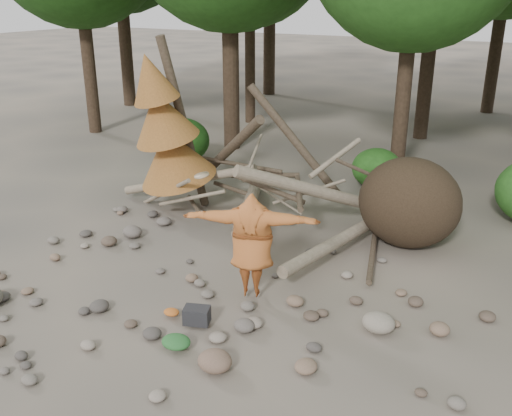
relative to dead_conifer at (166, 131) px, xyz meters
The scene contains 12 objects.
ground 5.05m from the dead_conifer, 47.26° to the right, with size 120.00×120.00×0.00m, color #514C44.
deadfall_pile 5.33m from the dead_conifer, ahead, with size 8.55×5.24×3.30m.
dead_conifer is the anchor object (origin of this frame).
bush_left 4.72m from the dead_conifer, 121.92° to the left, with size 1.80×1.80×1.44m, color #1C4813.
bush_mid 6.11m from the dead_conifer, 48.52° to the left, with size 1.40×1.40×1.12m, color #255C1A.
frisbee_thrower 4.83m from the dead_conifer, 35.11° to the right, with size 2.70×1.44×2.00m.
backpack 5.67m from the dead_conifer, 48.59° to the right, with size 0.43×0.28×0.28m, color black.
cloth_green 6.27m from the dead_conifer, 52.48° to the right, with size 0.48×0.40×0.18m, color #245C28.
cloth_orange 5.38m from the dead_conifer, 53.16° to the right, with size 0.28×0.23×0.10m, color #B4591E.
boulder_front_right 6.85m from the dead_conifer, 47.63° to the right, with size 0.53×0.47×0.32m, color brown.
boulder_mid_right 7.06m from the dead_conifer, 23.30° to the right, with size 0.55×0.49×0.33m, color gray.
boulder_mid_left 2.59m from the dead_conifer, 84.48° to the right, with size 0.45×0.41×0.27m, color #615952.
Camera 1 is at (5.23, -7.35, 5.29)m, focal length 40.00 mm.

